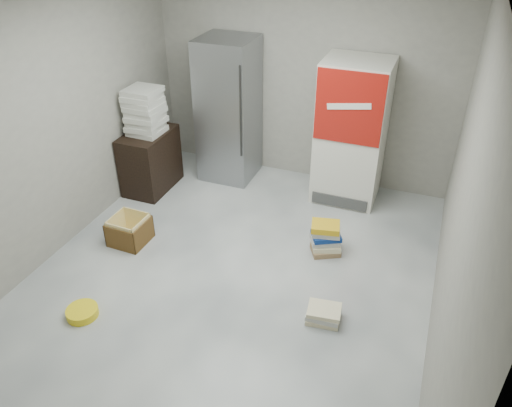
{
  "coord_description": "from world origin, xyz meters",
  "views": [
    {
      "loc": [
        1.68,
        -3.57,
        3.46
      ],
      "look_at": [
        0.04,
        0.7,
        0.55
      ],
      "focal_mm": 35.0,
      "sensor_mm": 36.0,
      "label": 1
    }
  ],
  "objects": [
    {
      "name": "room_shell",
      "position": [
        0.0,
        0.0,
        1.8
      ],
      "size": [
        4.04,
        5.04,
        2.82
      ],
      "color": "#9A968A",
      "rests_on": "ground"
    },
    {
      "name": "bucket_lid",
      "position": [
        -1.1,
        -0.95,
        0.04
      ],
      "size": [
        0.34,
        0.34,
        0.08
      ],
      "primitive_type": "cylinder",
      "rotation": [
        0.0,
        0.0,
        0.15
      ],
      "color": "yellow",
      "rests_on": "ground"
    },
    {
      "name": "phonebook_stack_side",
      "position": [
        1.06,
        -0.18,
        0.07
      ],
      "size": [
        0.34,
        0.28,
        0.14
      ],
      "rotation": [
        0.0,
        0.0,
        0.14
      ],
      "color": "beige",
      "rests_on": "ground"
    },
    {
      "name": "wood_shelf",
      "position": [
        -1.73,
        1.4,
        0.4
      ],
      "size": [
        0.5,
        0.8,
        0.8
      ],
      "primitive_type": "cube",
      "color": "black",
      "rests_on": "ground"
    },
    {
      "name": "coke_cooler",
      "position": [
        0.75,
        2.12,
        0.9
      ],
      "size": [
        0.8,
        0.73,
        1.8
      ],
      "color": "silver",
      "rests_on": "ground"
    },
    {
      "name": "phonebook_stack_main",
      "position": [
        0.81,
        0.84,
        0.19
      ],
      "size": [
        0.4,
        0.37,
        0.38
      ],
      "rotation": [
        0.0,
        0.0,
        0.37
      ],
      "color": "olive",
      "rests_on": "ground"
    },
    {
      "name": "steel_fridge",
      "position": [
        -0.9,
        2.13,
        0.95
      ],
      "size": [
        0.7,
        0.72,
        1.9
      ],
      "color": "#929499",
      "rests_on": "ground"
    },
    {
      "name": "ground",
      "position": [
        0.0,
        0.0,
        0.0
      ],
      "size": [
        5.0,
        5.0,
        0.0
      ],
      "primitive_type": "plane",
      "color": "silver",
      "rests_on": "ground"
    },
    {
      "name": "supply_box_stack",
      "position": [
        -1.72,
        1.4,
        1.09
      ],
      "size": [
        0.45,
        0.44,
        0.58
      ],
      "color": "silver",
      "rests_on": "wood_shelf"
    },
    {
      "name": "cardboard_box",
      "position": [
        -1.33,
        0.23,
        0.13
      ],
      "size": [
        0.41,
        0.41,
        0.32
      ],
      "rotation": [
        0.0,
        0.0,
        -0.03
      ],
      "color": "gold",
      "rests_on": "ground"
    }
  ]
}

